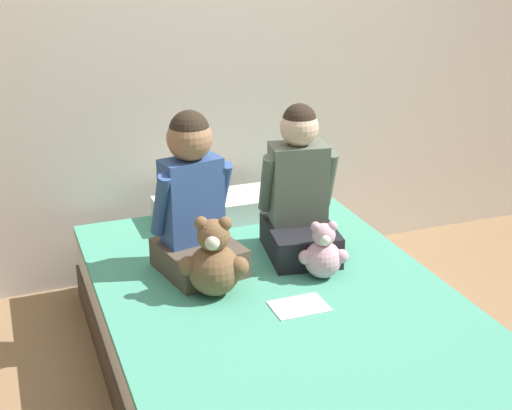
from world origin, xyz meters
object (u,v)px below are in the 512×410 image
child_on_right (299,194)px  pillow_at_headboard (216,208)px  bed (279,337)px  teddy_bear_held_by_right_child (323,254)px  teddy_bear_held_by_left_child (214,262)px  sign_card (299,306)px  child_on_left (194,201)px

child_on_right → pillow_at_headboard: size_ratio=1.13×
bed → teddy_bear_held_by_right_child: (0.22, 0.09, 0.29)m
teddy_bear_held_by_left_child → teddy_bear_held_by_right_child: (0.46, -0.02, -0.03)m
bed → teddy_bear_held_by_right_child: 0.38m
teddy_bear_held_by_left_child → teddy_bear_held_by_right_child: size_ratio=1.33×
pillow_at_headboard → teddy_bear_held_by_right_child: bearing=-73.1°
pillow_at_headboard → sign_card: size_ratio=2.76×
child_on_left → teddy_bear_held_by_right_child: child_on_left is taller
child_on_right → bed: bearing=-114.2°
teddy_bear_held_by_right_child → pillow_at_headboard: (-0.22, 0.73, -0.05)m
child_on_right → pillow_at_headboard: (-0.23, 0.47, -0.21)m
bed → teddy_bear_held_by_left_child: bearing=155.7°
child_on_right → sign_card: (-0.20, -0.45, -0.26)m
sign_card → child_on_left: bearing=121.0°
child_on_left → teddy_bear_held_by_left_child: bearing=-100.4°
teddy_bear_held_by_right_child → pillow_at_headboard: 0.77m
child_on_right → teddy_bear_held_by_right_child: 0.31m
teddy_bear_held_by_left_child → child_on_right: bearing=49.9°
teddy_bear_held_by_right_child → sign_card: teddy_bear_held_by_right_child is taller
teddy_bear_held_by_right_child → sign_card: bearing=-117.5°
bed → pillow_at_headboard: bearing=90.0°
bed → teddy_bear_held_by_left_child: size_ratio=6.09×
child_on_right → teddy_bear_held_by_right_child: child_on_right is taller
pillow_at_headboard → teddy_bear_held_by_left_child: bearing=-108.0°
bed → sign_card: sign_card is taller
pillow_at_headboard → sign_card: bearing=-87.9°
child_on_left → bed: bearing=-67.3°
teddy_bear_held_by_left_child → sign_card: size_ratio=1.54×
child_on_left → teddy_bear_held_by_right_child: size_ratio=2.76×
teddy_bear_held_by_right_child → bed: bearing=-141.8°
child_on_right → teddy_bear_held_by_left_child: child_on_right is taller
bed → pillow_at_headboard: (0.00, 0.82, 0.24)m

